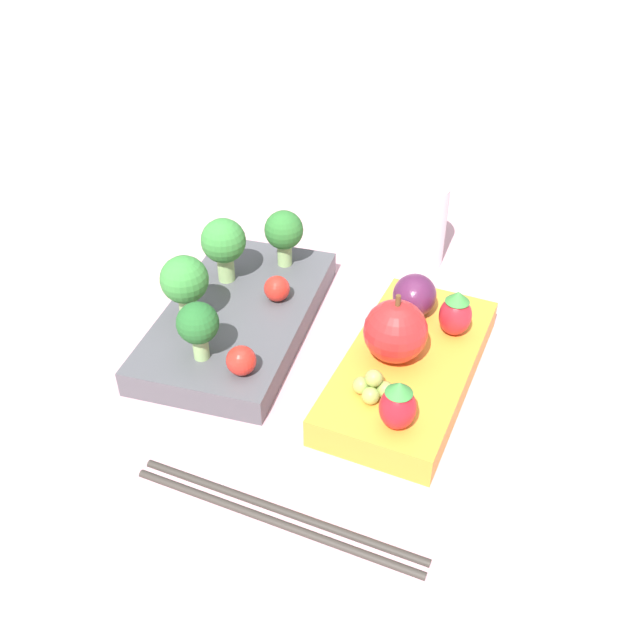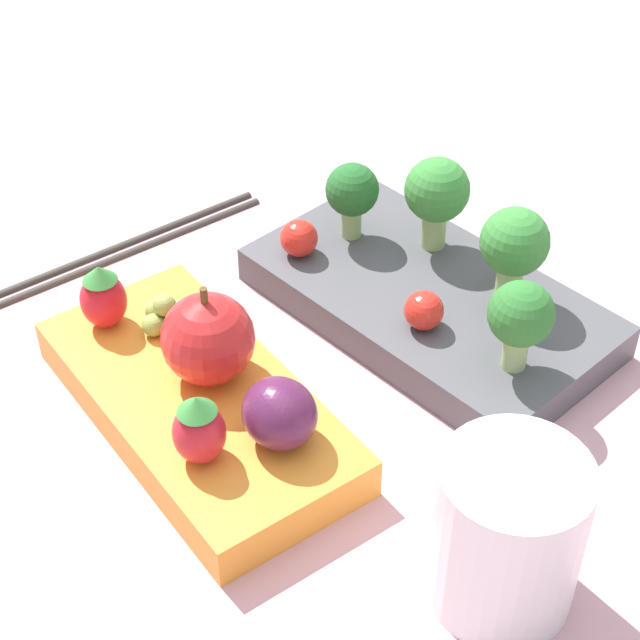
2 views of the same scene
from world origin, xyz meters
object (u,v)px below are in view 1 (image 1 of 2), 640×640
object	(u,v)px
cherry_tomato_1	(277,289)
grape_cluster	(373,386)
broccoli_floret_3	(185,282)
apple	(396,331)
broccoli_floret_2	(198,325)
chopsticks_pair	(277,513)
bento_box_savoury	(239,318)
drinking_cup	(412,222)
broccoli_floret_1	(224,243)
bento_box_fruit	(409,368)
plum	(415,295)
strawberry_1	(456,313)
strawberry_0	(398,405)
broccoli_floret_0	(284,232)
cherry_tomato_0	(241,361)

from	to	relation	value
cherry_tomato_1	grape_cluster	bearing A→B (deg)	-132.80
broccoli_floret_3	apple	world-z (taller)	same
broccoli_floret_2	chopsticks_pair	distance (m)	0.16
bento_box_savoury	drinking_cup	size ratio (longest dim) A/B	2.61
bento_box_savoury	broccoli_floret_2	xyz separation A→B (m)	(-0.07, 0.00, 0.04)
broccoli_floret_1	broccoli_floret_3	world-z (taller)	same
cherry_tomato_1	bento_box_fruit	bearing A→B (deg)	-110.92
plum	chopsticks_pair	bearing A→B (deg)	165.93
cherry_tomato_1	strawberry_1	bearing A→B (deg)	-93.27
plum	drinking_cup	bearing A→B (deg)	10.54
bento_box_savoury	bento_box_fruit	bearing A→B (deg)	-100.20
apple	strawberry_0	distance (m)	0.08
grape_cluster	bento_box_fruit	bearing A→B (deg)	-21.48
broccoli_floret_0	grape_cluster	distance (m)	0.20
cherry_tomato_1	drinking_cup	distance (m)	0.17
apple	grape_cluster	bearing A→B (deg)	171.73
bento_box_fruit	broccoli_floret_0	xyz separation A→B (m)	(0.11, 0.14, 0.05)
broccoli_floret_1	cherry_tomato_1	xyz separation A→B (m)	(-0.02, -0.05, -0.03)
cherry_tomato_0	cherry_tomato_1	bearing A→B (deg)	2.08
plum	chopsticks_pair	xyz separation A→B (m)	(-0.22, 0.05, -0.04)
bento_box_fruit	broccoli_floret_1	xyz separation A→B (m)	(0.07, 0.18, 0.05)
drinking_cup	cherry_tomato_1	bearing A→B (deg)	144.46
broccoli_floret_3	plum	world-z (taller)	broccoli_floret_3
cherry_tomato_0	broccoli_floret_2	bearing A→B (deg)	76.90
bento_box_savoury	broccoli_floret_3	size ratio (longest dim) A/B	3.55
apple	chopsticks_pair	bearing A→B (deg)	162.43
cherry_tomato_1	strawberry_1	xyz separation A→B (m)	(-0.01, -0.16, 0.01)
chopsticks_pair	strawberry_0	bearing A→B (deg)	-38.98
strawberry_0	plum	xyz separation A→B (m)	(0.14, 0.01, -0.00)
strawberry_0	drinking_cup	xyz separation A→B (m)	(0.26, 0.03, -0.00)
strawberry_1	broccoli_floret_2	bearing A→B (deg)	113.35
broccoli_floret_2	grape_cluster	xyz separation A→B (m)	(-0.01, -0.14, -0.02)
broccoli_floret_2	broccoli_floret_1	bearing A→B (deg)	10.93
broccoli_floret_0	drinking_cup	bearing A→B (deg)	-53.95
bento_box_savoury	chopsticks_pair	distance (m)	0.21
apple	strawberry_1	size ratio (longest dim) A/B	1.44
plum	grape_cluster	distance (m)	0.11
drinking_cup	bento_box_savoury	bearing A→B (deg)	140.88
cherry_tomato_0	strawberry_0	bearing A→B (deg)	-101.78
bento_box_fruit	broccoli_floret_3	distance (m)	0.20
broccoli_floret_3	drinking_cup	size ratio (longest dim) A/B	0.73
bento_box_savoury	strawberry_1	distance (m)	0.19
strawberry_0	chopsticks_pair	bearing A→B (deg)	141.02
bento_box_fruit	broccoli_floret_1	size ratio (longest dim) A/B	3.44
bento_box_savoury	cherry_tomato_1	distance (m)	0.04
grape_cluster	drinking_cup	distance (m)	0.24
broccoli_floret_2	drinking_cup	distance (m)	0.26
bento_box_fruit	strawberry_0	xyz separation A→B (m)	(-0.08, -0.00, 0.03)
broccoli_floret_3	cherry_tomato_0	distance (m)	0.09
broccoli_floret_1	chopsticks_pair	bearing A→B (deg)	-151.64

